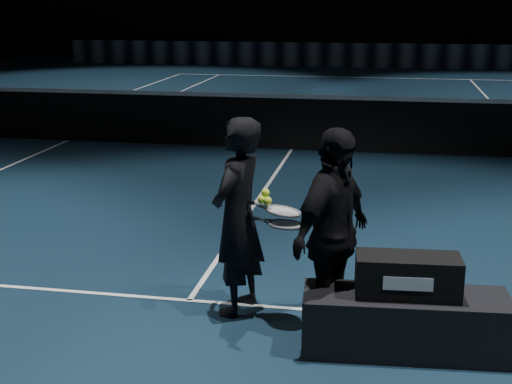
% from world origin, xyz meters
% --- Properties ---
extents(floor, '(36.00, 36.00, 0.00)m').
position_xyz_m(floor, '(0.00, 0.00, 0.00)').
color(floor, '#0C232E').
rests_on(floor, ground).
extents(court_lines, '(10.98, 23.78, 0.01)m').
position_xyz_m(court_lines, '(0.00, 0.00, 0.00)').
color(court_lines, white).
rests_on(court_lines, floor).
extents(net_mesh, '(12.80, 0.02, 0.86)m').
position_xyz_m(net_mesh, '(0.00, 0.00, 0.45)').
color(net_mesh, black).
rests_on(net_mesh, floor).
extents(net_tape, '(12.80, 0.03, 0.07)m').
position_xyz_m(net_tape, '(0.00, 0.00, 0.92)').
color(net_tape, white).
rests_on(net_tape, net_mesh).
extents(sponsor_backdrop, '(22.00, 0.15, 0.90)m').
position_xyz_m(sponsor_backdrop, '(0.00, 15.50, 0.45)').
color(sponsor_backdrop, black).
rests_on(sponsor_backdrop, floor).
extents(player_bench, '(1.50, 0.60, 0.44)m').
position_xyz_m(player_bench, '(1.78, -6.97, 0.22)').
color(player_bench, black).
rests_on(player_bench, floor).
extents(racket_bag, '(0.76, 0.37, 0.29)m').
position_xyz_m(racket_bag, '(1.78, -6.97, 0.59)').
color(racket_bag, black).
rests_on(racket_bag, player_bench).
extents(bag_signature, '(0.34, 0.03, 0.10)m').
position_xyz_m(bag_signature, '(1.78, -7.13, 0.59)').
color(bag_signature, white).
rests_on(bag_signature, racket_bag).
extents(player_a, '(0.53, 0.67, 1.61)m').
position_xyz_m(player_a, '(0.45, -6.50, 0.81)').
color(player_a, black).
rests_on(player_a, floor).
extents(player_b, '(0.77, 1.02, 1.61)m').
position_xyz_m(player_b, '(1.23, -6.84, 0.81)').
color(player_b, black).
rests_on(player_b, floor).
extents(racket_lower, '(0.71, 0.47, 0.03)m').
position_xyz_m(racket_lower, '(0.86, -6.68, 0.82)').
color(racket_lower, black).
rests_on(racket_lower, player_a).
extents(racket_upper, '(0.71, 0.43, 0.10)m').
position_xyz_m(racket_upper, '(0.83, -6.62, 0.91)').
color(racket_upper, black).
rests_on(racket_upper, player_b).
extents(tennis_balls, '(0.12, 0.10, 0.12)m').
position_xyz_m(tennis_balls, '(0.69, -6.60, 1.00)').
color(tennis_balls, '#ADD72D').
rests_on(tennis_balls, racket_upper).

